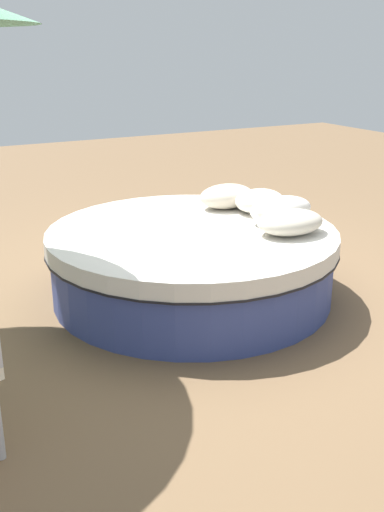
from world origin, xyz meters
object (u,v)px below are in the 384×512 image
object	(u,v)px
throw_pillow_0	(290,222)
throw_pillow_2	(260,201)
round_bed	(192,262)
throw_pillow_1	(281,209)
throw_pillow_3	(227,196)

from	to	relation	value
throw_pillow_0	throw_pillow_2	distance (m)	0.60
round_bed	throw_pillow_2	xyz separation A→B (m)	(0.70, 0.15, 0.35)
round_bed	throw_pillow_2	distance (m)	0.80
round_bed	throw_pillow_1	xyz separation A→B (m)	(0.69, -0.16, 0.36)
throw_pillow_0	throw_pillow_1	size ratio (longest dim) A/B	0.96
throw_pillow_0	throw_pillow_1	xyz separation A→B (m)	(0.12, 0.28, 0.01)
throw_pillow_0	throw_pillow_2	size ratio (longest dim) A/B	1.23
throw_pillow_1	throw_pillow_3	size ratio (longest dim) A/B	1.11
throw_pillow_2	throw_pillow_0	bearing A→B (deg)	-102.78
throw_pillow_0	throw_pillow_1	bearing A→B (deg)	66.60
throw_pillow_2	throw_pillow_3	xyz separation A→B (m)	(-0.15, 0.26, 0.00)
throw_pillow_1	throw_pillow_3	xyz separation A→B (m)	(-0.14, 0.56, -0.00)
throw_pillow_2	round_bed	bearing A→B (deg)	-168.23
throw_pillow_0	throw_pillow_2	world-z (taller)	throw_pillow_2
throw_pillow_0	throw_pillow_2	xyz separation A→B (m)	(0.13, 0.58, 0.01)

